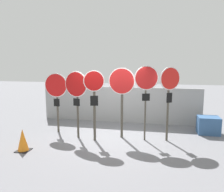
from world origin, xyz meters
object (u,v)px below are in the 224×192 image
(stop_sign_0, at_px, (56,91))
(stop_sign_2, at_px, (94,93))
(stop_sign_1, at_px, (76,91))
(stop_sign_4, at_px, (146,85))
(storage_crate, at_px, (208,125))
(traffic_cone_0, at_px, (23,140))
(stop_sign_5, at_px, (169,88))
(stop_sign_3, at_px, (122,89))

(stop_sign_0, bearing_deg, stop_sign_2, -18.53)
(stop_sign_1, bearing_deg, stop_sign_4, 18.94)
(storage_crate, bearing_deg, traffic_cone_0, -154.39)
(stop_sign_5, bearing_deg, storage_crate, 2.26)
(stop_sign_3, relative_size, stop_sign_4, 0.97)
(stop_sign_5, bearing_deg, traffic_cone_0, 168.22)
(stop_sign_4, xyz_separation_m, stop_sign_5, (0.75, 0.10, -0.12))
(stop_sign_5, bearing_deg, stop_sign_0, 144.58)
(stop_sign_2, bearing_deg, traffic_cone_0, -157.41)
(stop_sign_5, height_order, storage_crate, stop_sign_5)
(stop_sign_3, height_order, traffic_cone_0, stop_sign_3)
(stop_sign_1, bearing_deg, stop_sign_2, 1.42)
(stop_sign_4, bearing_deg, storage_crate, 9.95)
(stop_sign_3, bearing_deg, stop_sign_1, -165.99)
(stop_sign_1, relative_size, stop_sign_4, 0.93)
(traffic_cone_0, xyz_separation_m, storage_crate, (5.86, 2.81, -0.01))
(stop_sign_5, bearing_deg, stop_sign_2, 157.12)
(stop_sign_1, distance_m, traffic_cone_0, 2.30)
(stop_sign_0, xyz_separation_m, stop_sign_5, (4.07, -0.15, 0.20))
(stop_sign_4, relative_size, stop_sign_5, 1.02)
(stop_sign_5, distance_m, storage_crate, 2.40)
(stop_sign_5, xyz_separation_m, storage_crate, (1.53, 1.10, -1.48))
(stop_sign_0, relative_size, stop_sign_2, 0.94)
(stop_sign_5, bearing_deg, stop_sign_3, 145.87)
(stop_sign_3, distance_m, stop_sign_5, 1.59)
(stop_sign_1, bearing_deg, stop_sign_0, 169.06)
(stop_sign_0, distance_m, stop_sign_4, 3.34)
(stop_sign_4, height_order, storage_crate, stop_sign_4)
(stop_sign_0, relative_size, stop_sign_3, 0.91)
(stop_sign_1, relative_size, stop_sign_2, 0.98)
(stop_sign_1, distance_m, stop_sign_5, 3.13)
(stop_sign_3, bearing_deg, stop_sign_5, 1.36)
(stop_sign_0, bearing_deg, stop_sign_1, -23.41)
(stop_sign_4, relative_size, traffic_cone_0, 3.74)
(stop_sign_4, bearing_deg, traffic_cone_0, -173.38)
(stop_sign_0, xyz_separation_m, storage_crate, (5.61, 0.95, -1.28))
(stop_sign_1, distance_m, stop_sign_3, 1.56)
(traffic_cone_0, bearing_deg, stop_sign_5, 21.56)
(stop_sign_1, height_order, storage_crate, stop_sign_1)
(stop_sign_3, bearing_deg, stop_sign_4, -6.04)
(stop_sign_3, bearing_deg, storage_crate, 21.19)
(stop_sign_5, relative_size, traffic_cone_0, 3.68)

